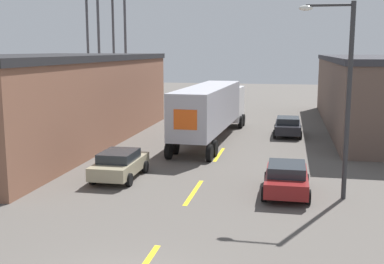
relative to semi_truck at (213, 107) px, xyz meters
The scene contains 7 objects.
road_centerline 13.12m from the semi_truck, 84.76° to the right, with size 0.20×19.91×0.01m.
warehouse_left 11.70m from the semi_truck, 162.99° to the right, with size 10.60×25.42×5.97m.
semi_truck is the anchor object (origin of this frame).
parked_car_right_far 6.05m from the semi_truck, 26.29° to the left, with size 2.02×4.15×1.39m.
parked_car_right_mid 13.47m from the semi_truck, 66.97° to the right, with size 2.02×4.15×1.39m.
parked_car_left_far 11.72m from the semi_truck, 104.32° to the right, with size 2.02×4.15×1.39m.
street_lamp 14.73m from the semi_truck, 59.38° to the right, with size 2.25×0.32×8.23m.
Camera 1 is at (4.01, -10.77, 6.30)m, focal length 45.00 mm.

